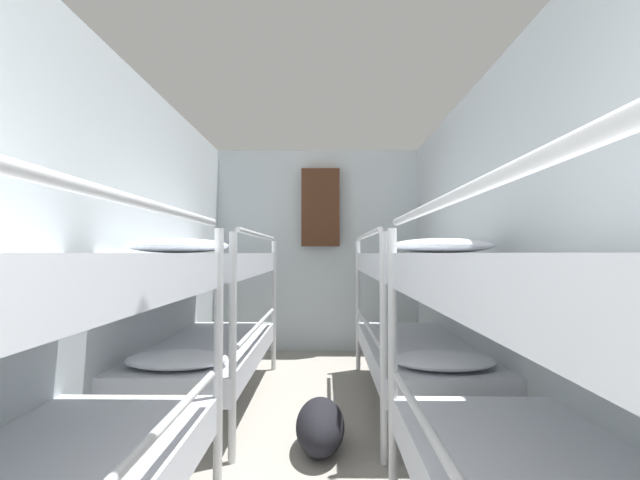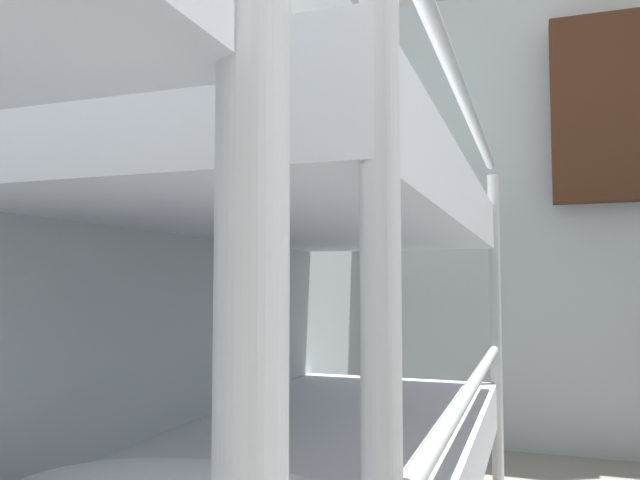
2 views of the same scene
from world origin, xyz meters
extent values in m
cube|color=silver|center=(0.00, 5.48, 1.19)|extent=(2.50, 0.06, 2.38)
cylinder|color=silver|center=(-0.42, 4.63, 0.64)|extent=(0.04, 0.04, 1.27)
cube|color=silver|center=(-0.80, 3.70, 0.38)|extent=(0.77, 1.92, 0.17)
cylinder|color=silver|center=(-0.42, 3.70, 0.60)|extent=(0.03, 1.63, 0.03)
cube|color=silver|center=(-0.80, 3.70, 1.07)|extent=(0.77, 1.92, 0.17)
ellipsoid|color=white|center=(-0.80, 2.98, 1.20)|extent=(0.62, 0.40, 0.09)
cylinder|color=silver|center=(-0.42, 3.70, 1.29)|extent=(0.03, 1.63, 0.03)
cube|color=#472819|center=(0.04, 5.33, 1.68)|extent=(0.44, 0.12, 0.90)
camera|label=1|loc=(0.10, 0.38, 1.15)|focal=24.00mm
camera|label=2|loc=(-0.26, 2.12, 0.86)|focal=35.00mm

